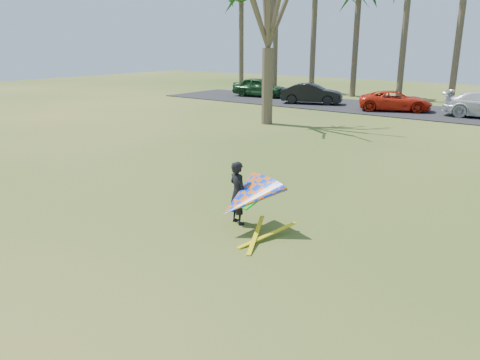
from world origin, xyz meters
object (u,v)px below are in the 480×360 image
Objects in this scene: car_0 at (260,87)px; kite_flyer at (245,197)px; car_1 at (312,94)px; car_2 at (395,101)px.

kite_flyer is at bearing -151.01° from car_0.
kite_flyer is (16.47, -24.08, -0.01)m from car_0.
car_1 is at bearing -110.06° from car_0.
car_0 is 12.17m from car_2.
car_1 is at bearing 67.47° from car_2.
kite_flyer is (4.39, -22.67, 0.13)m from car_2.
car_1 is (5.80, -1.52, -0.06)m from car_0.
car_1 is 0.95× the size of car_2.
car_2 is at bearing 100.95° from kite_flyer.
car_2 is (12.08, -1.41, -0.14)m from car_0.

